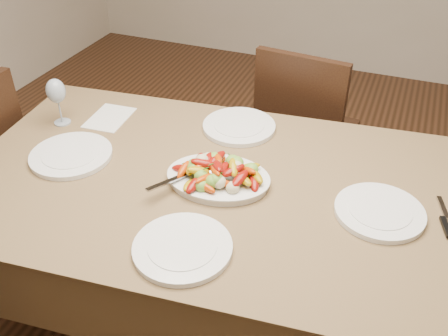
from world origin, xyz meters
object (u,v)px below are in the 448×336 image
plate_left (71,155)px  plate_right (379,212)px  chair_far (308,131)px  plate_near (183,248)px  plate_far (239,127)px  serving_platter (218,180)px  wine_glass (58,100)px  dining_table (224,261)px

plate_left → plate_right: (1.09, 0.09, 0.00)m
chair_far → plate_near: bearing=92.0°
plate_far → plate_near: 0.70m
chair_far → plate_left: chair_far is taller
chair_far → plate_far: 0.64m
plate_far → serving_platter: bearing=-81.0°
plate_left → wine_glass: size_ratio=1.45×
dining_table → plate_near: 0.52m
plate_far → wine_glass: wine_glass is taller
plate_near → wine_glass: size_ratio=1.41×
plate_right → wine_glass: (-1.27, 0.10, 0.09)m
serving_platter → plate_left: bearing=-174.2°
plate_left → serving_platter: bearing=5.8°
dining_table → plate_right: bearing=3.1°
plate_far → plate_near: (0.08, -0.70, 0.00)m
serving_platter → plate_far: bearing=99.0°
dining_table → wine_glass: (-0.76, 0.13, 0.48)m
chair_far → serving_platter: 0.96m
chair_far → plate_left: (-0.67, -0.96, 0.29)m
plate_far → plate_near: same height
dining_table → plate_left: size_ratio=6.20×
dining_table → chair_far: 0.91m
plate_right → plate_near: 0.63m
plate_right → plate_left: bearing=-175.2°
chair_far → plate_near: chair_far is taller
serving_platter → wine_glass: wine_glass is taller
plate_left → plate_far: 0.65m
serving_platter → plate_far: serving_platter is taller
plate_near → wine_glass: 0.90m
chair_far → plate_left: bearing=61.1°
plate_right → wine_glass: 1.28m
dining_table → plate_left: plate_left is taller
plate_left → wine_glass: 0.28m
plate_far → wine_glass: (-0.68, -0.22, 0.09)m
wine_glass → chair_far: bearing=41.9°
wine_glass → serving_platter: bearing=-10.5°
serving_platter → plate_right: size_ratio=1.22×
plate_left → plate_near: 0.65m
chair_far → serving_platter: size_ratio=2.78×
chair_far → plate_right: chair_far is taller
chair_far → plate_near: 1.28m
chair_far → plate_far: bearing=78.5°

